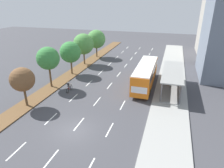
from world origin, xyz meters
The scene contains 14 objects.
ground_plane centered at (0.00, 0.00, 0.00)m, with size 140.00×140.00×0.00m, color #424247.
median_strip centered at (-8.30, 20.00, 0.06)m, with size 2.60×52.00×0.12m, color brown.
sidewalk_right centered at (9.25, 20.00, 0.07)m, with size 4.50×52.00×0.15m, color #9E9E99.
lane_divider_left centered at (-3.50, 17.64, 0.00)m, with size 0.14×46.29×0.01m.
lane_divider_center centered at (0.00, 17.64, 0.00)m, with size 0.14×46.29×0.01m.
lane_divider_right centered at (3.50, 17.64, 0.00)m, with size 0.14×46.29×0.01m.
bus_shelter centered at (9.53, 13.40, 1.87)m, with size 2.90×10.24×2.86m.
bus centered at (5.25, 13.92, 2.07)m, with size 2.54×11.29×3.37m.
cyclist centered at (-5.02, 8.40, 0.79)m, with size 0.46×1.82×1.71m.
median_tree_nearest centered at (-8.08, 2.95, 3.61)m, with size 2.95×2.95×4.99m.
median_tree_second centered at (-8.46, 9.10, 4.56)m, with size 3.37×3.37×6.14m.
median_tree_third centered at (-8.14, 15.25, 4.06)m, with size 3.68×3.68×5.79m.
median_tree_fourth centered at (-8.46, 21.40, 4.26)m, with size 4.17×4.17×6.23m.
median_tree_fifth centered at (-8.07, 27.55, 4.21)m, with size 4.16×4.16×6.18m.
Camera 1 is at (8.78, -15.12, 12.44)m, focal length 31.87 mm.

